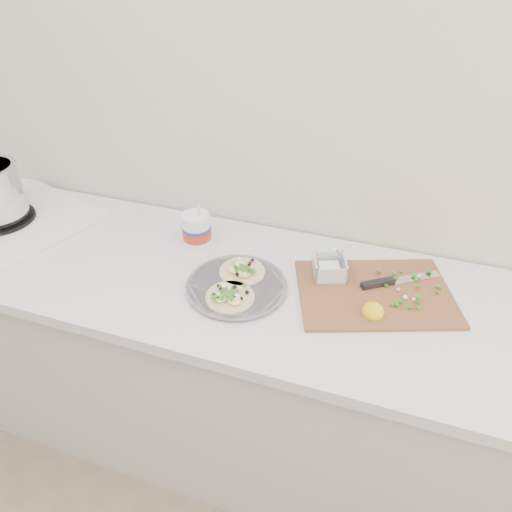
% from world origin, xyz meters
% --- Properties ---
extents(counter, '(2.44, 0.66, 0.90)m').
position_xyz_m(counter, '(0.00, 1.43, 0.45)').
color(counter, beige).
rests_on(counter, ground).
extents(taco_plate, '(0.31, 0.31, 0.04)m').
position_xyz_m(taco_plate, '(0.22, 1.37, 0.92)').
color(taco_plate, slate).
rests_on(taco_plate, counter).
extents(tub, '(0.10, 0.10, 0.22)m').
position_xyz_m(tub, '(0.01, 1.55, 0.97)').
color(tub, white).
rests_on(tub, counter).
extents(cutboard, '(0.53, 0.45, 0.07)m').
position_xyz_m(cutboard, '(0.62, 1.49, 0.92)').
color(cutboard, brown).
rests_on(cutboard, counter).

